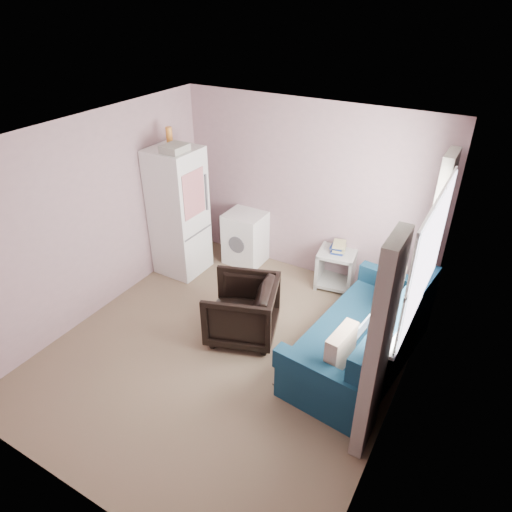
{
  "coord_description": "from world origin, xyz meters",
  "views": [
    {
      "loc": [
        2.32,
        -3.34,
        3.71
      ],
      "look_at": [
        0.05,
        0.6,
        1.0
      ],
      "focal_mm": 32.0,
      "sensor_mm": 36.0,
      "label": 1
    }
  ],
  "objects": [
    {
      "name": "armchair",
      "position": [
        0.0,
        0.34,
        0.41
      ],
      "size": [
        0.97,
        1.0,
        0.82
      ],
      "primitive_type": "imported",
      "rotation": [
        0.0,
        0.0,
        -1.23
      ],
      "color": "black",
      "rests_on": "ground"
    },
    {
      "name": "side_table",
      "position": [
        0.59,
        1.93,
        0.32
      ],
      "size": [
        0.57,
        0.57,
        0.69
      ],
      "rotation": [
        0.0,
        0.0,
        0.15
      ],
      "color": "#A7A7A3",
      "rests_on": "ground"
    },
    {
      "name": "window_dressing",
      "position": [
        1.78,
        0.7,
        1.11
      ],
      "size": [
        0.17,
        2.62,
        2.18
      ],
      "color": "white",
      "rests_on": "ground"
    },
    {
      "name": "fridge",
      "position": [
        -1.56,
        1.2,
        0.94
      ],
      "size": [
        0.67,
        0.65,
        2.12
      ],
      "rotation": [
        0.0,
        0.0,
        -0.02
      ],
      "color": "white",
      "rests_on": "ground"
    },
    {
      "name": "room",
      "position": [
        0.02,
        0.01,
        1.25
      ],
      "size": [
        3.84,
        4.24,
        2.54
      ],
      "color": "#7E6952",
      "rests_on": "ground"
    },
    {
      "name": "sofa",
      "position": [
        1.45,
        0.6,
        0.34
      ],
      "size": [
        1.18,
        2.18,
        0.93
      ],
      "rotation": [
        0.0,
        0.0,
        -0.11
      ],
      "color": "navy",
      "rests_on": "ground"
    },
    {
      "name": "washing_machine",
      "position": [
        -0.86,
        1.88,
        0.42
      ],
      "size": [
        0.57,
        0.58,
        0.8
      ],
      "rotation": [
        0.0,
        0.0,
        0.0
      ],
      "color": "white",
      "rests_on": "ground"
    },
    {
      "name": "floor_cables",
      "position": [
        0.94,
        -0.25,
        0.01
      ],
      "size": [
        0.44,
        0.1,
        0.01
      ],
      "rotation": [
        0.0,
        0.0,
        0.01
      ],
      "color": "black",
      "rests_on": "ground"
    }
  ]
}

